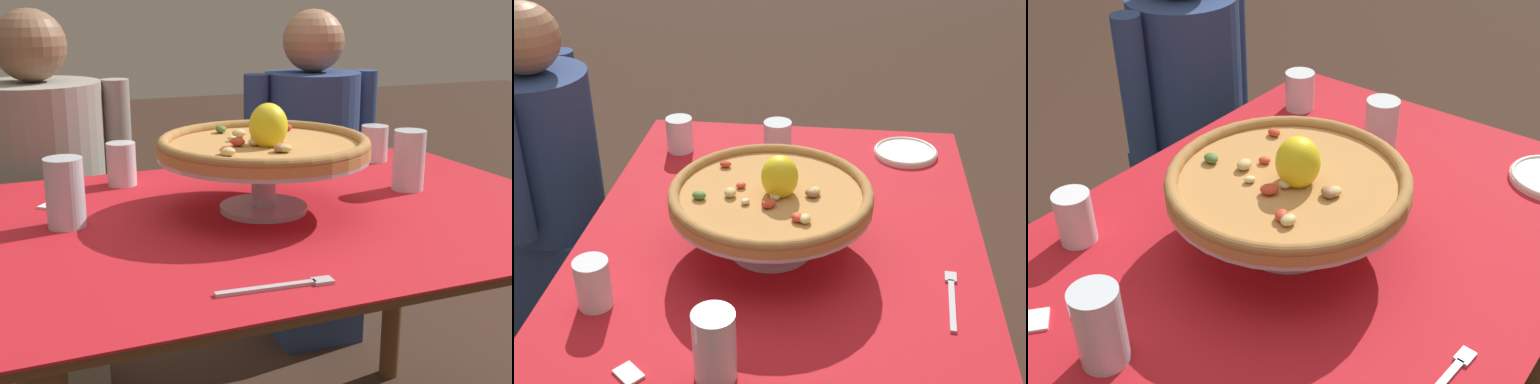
% 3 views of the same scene
% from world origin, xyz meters
% --- Properties ---
extents(dining_table, '(1.23, 0.91, 0.72)m').
position_xyz_m(dining_table, '(0.00, 0.00, 0.62)').
color(dining_table, brown).
rests_on(dining_table, ground).
extents(pizza_stand, '(0.43, 0.43, 0.12)m').
position_xyz_m(pizza_stand, '(-0.05, 0.02, 0.81)').
color(pizza_stand, '#B7B7C1').
rests_on(pizza_stand, dining_table).
extents(pizza, '(0.44, 0.44, 0.11)m').
position_xyz_m(pizza, '(-0.05, 0.02, 0.86)').
color(pizza, '#BC8447').
rests_on(pizza, pizza_stand).
extents(water_glass_side_left, '(0.07, 0.07, 0.14)m').
position_xyz_m(water_glass_side_left, '(-0.44, 0.07, 0.78)').
color(water_glass_side_left, silver).
rests_on(water_glass_side_left, dining_table).
extents(water_glass_side_right, '(0.07, 0.07, 0.14)m').
position_xyz_m(water_glass_side_right, '(0.33, 0.04, 0.78)').
color(water_glass_side_right, silver).
rests_on(water_glass_side_right, dining_table).
extents(water_glass_back_right, '(0.07, 0.07, 0.10)m').
position_xyz_m(water_glass_back_right, '(0.41, 0.33, 0.76)').
color(water_glass_back_right, white).
rests_on(water_glass_back_right, dining_table).
extents(water_glass_back_left, '(0.07, 0.07, 0.10)m').
position_xyz_m(water_glass_back_left, '(-0.28, 0.34, 0.76)').
color(water_glass_back_left, white).
rests_on(water_glass_back_left, dining_table).
extents(side_plate, '(0.18, 0.18, 0.02)m').
position_xyz_m(side_plate, '(0.46, -0.30, 0.73)').
color(side_plate, white).
rests_on(side_plate, dining_table).
extents(dinner_fork, '(0.19, 0.03, 0.01)m').
position_xyz_m(dinner_fork, '(-0.18, -0.36, 0.72)').
color(dinner_fork, '#B7B7C1').
rests_on(dinner_fork, dining_table).
extents(sugar_packet, '(0.06, 0.06, 0.00)m').
position_xyz_m(sugar_packet, '(-0.46, 0.22, 0.72)').
color(sugar_packet, white).
rests_on(sugar_packet, dining_table).
extents(diner_right, '(0.47, 0.33, 1.12)m').
position_xyz_m(diner_right, '(0.44, 0.75, 0.53)').
color(diner_right, navy).
rests_on(diner_right, ground).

